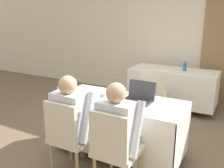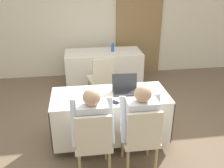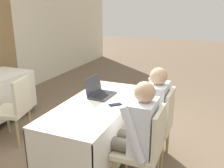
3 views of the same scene
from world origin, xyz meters
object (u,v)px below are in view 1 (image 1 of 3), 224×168
chair_far_spare (153,92)px  person_checkered_shirt (74,118)px  chair_near_right (115,148)px  person_white_shirt (119,129)px  laptop (138,97)px  cell_phone (112,105)px  chair_near_left (69,135)px  water_bottle (185,66)px

chair_far_spare → person_checkered_shirt: 1.84m
chair_near_right → person_white_shirt: 0.19m
chair_near_right → person_checkered_shirt: 0.61m
laptop → chair_far_spare: bearing=104.1°
cell_phone → laptop: bearing=10.3°
cell_phone → person_checkered_shirt: person_checkered_shirt is taller
chair_near_left → chair_far_spare: (0.29, 1.91, 0.00)m
person_checkered_shirt → person_white_shirt: same height
chair_near_left → chair_far_spare: bearing=-98.6°
cell_phone → chair_near_right: chair_near_right is taller
chair_far_spare → person_checkered_shirt: person_checkered_shirt is taller
laptop → water_bottle: size_ratio=1.68×
chair_far_spare → chair_near_left: bearing=67.9°
chair_near_left → person_white_shirt: 0.61m
chair_near_right → chair_far_spare: same height
chair_near_right → chair_far_spare: 1.94m
laptop → water_bottle: bearing=90.3°
laptop → cell_phone: bearing=-122.2°
water_bottle → chair_near_left: bearing=-102.9°
laptop → person_checkered_shirt: (-0.52, -0.63, -0.14)m
chair_near_left → water_bottle: bearing=-102.9°
chair_far_spare → cell_phone: bearing=77.2°
laptop → water_bottle: 1.98m
water_bottle → person_white_shirt: person_white_shirt is taller
person_checkered_shirt → person_white_shirt: (0.58, 0.00, 0.00)m
person_checkered_shirt → laptop: bearing=-129.3°
chair_near_left → chair_far_spare: same height
cell_phone → water_bottle: (0.31, 2.26, 0.09)m
water_bottle → chair_near_left: water_bottle is taller
chair_far_spare → person_white_shirt: 1.84m
water_bottle → person_checkered_shirt: size_ratio=0.19×
laptop → person_white_shirt: person_white_shirt is taller
laptop → person_checkered_shirt: 0.83m
water_bottle → chair_far_spare: 0.93m
chair_near_left → person_white_shirt: (0.58, 0.10, 0.16)m
person_checkered_shirt → person_white_shirt: 0.58m
laptop → water_bottle: laptop is taller
person_checkered_shirt → chair_near_right: bearing=169.8°
chair_near_right → person_white_shirt: bearing=-90.0°
cell_phone → chair_near_right: 0.58m
chair_far_spare → person_white_shirt: bearing=85.4°
laptop → chair_near_right: (0.06, -0.73, -0.30)m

